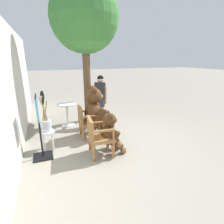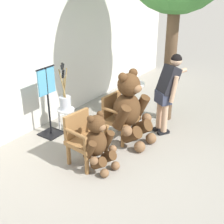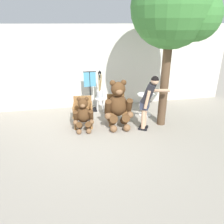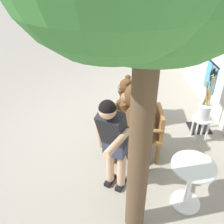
# 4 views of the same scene
# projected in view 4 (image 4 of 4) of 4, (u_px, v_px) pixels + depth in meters

# --- Properties ---
(ground_plane) EXTENTS (60.00, 60.00, 0.00)m
(ground_plane) POSITION_uv_depth(u_px,v_px,m) (103.00, 136.00, 4.72)
(ground_plane) COLOR gray
(wooden_chair_left) EXTENTS (0.61, 0.57, 0.86)m
(wooden_chair_left) POSITION_uv_depth(u_px,v_px,m) (140.00, 101.00, 4.92)
(wooden_chair_left) COLOR olive
(wooden_chair_left) RESTS_ON ground
(wooden_chair_right) EXTENTS (0.59, 0.55, 0.86)m
(wooden_chair_right) POSITION_uv_depth(u_px,v_px,m) (148.00, 131.00, 4.08)
(wooden_chair_right) COLOR olive
(wooden_chair_right) RESTS_ON ground
(teddy_bear_large) EXTENTS (0.83, 0.79, 1.38)m
(teddy_bear_large) POSITION_uv_depth(u_px,v_px,m) (133.00, 121.00, 3.96)
(teddy_bear_large) COLOR #4C3019
(teddy_bear_large) RESTS_ON ground
(teddy_bear_small) EXTENTS (0.58, 0.57, 0.97)m
(teddy_bear_small) POSITION_uv_depth(u_px,v_px,m) (125.00, 100.00, 4.91)
(teddy_bear_small) COLOR #4C3019
(teddy_bear_small) RESTS_ON ground
(person_visitor) EXTENTS (0.82, 0.47, 1.56)m
(person_visitor) POSITION_uv_depth(u_px,v_px,m) (113.00, 139.00, 3.18)
(person_visitor) COLOR black
(person_visitor) RESTS_ON ground
(white_stool) EXTENTS (0.34, 0.34, 0.46)m
(white_stool) POSITION_uv_depth(u_px,v_px,m) (201.00, 123.00, 4.46)
(white_stool) COLOR white
(white_stool) RESTS_ON ground
(brush_bucket) EXTENTS (0.22, 0.22, 0.94)m
(brush_bucket) POSITION_uv_depth(u_px,v_px,m) (205.00, 108.00, 4.30)
(brush_bucket) COLOR silver
(brush_bucket) RESTS_ON white_stool
(round_side_table) EXTENTS (0.56, 0.56, 0.72)m
(round_side_table) POSITION_uv_depth(u_px,v_px,m) (190.00, 180.00, 3.22)
(round_side_table) COLOR white
(round_side_table) RESTS_ON ground
(clothing_display_stand) EXTENTS (0.44, 0.40, 1.36)m
(clothing_display_stand) POSITION_uv_depth(u_px,v_px,m) (206.00, 96.00, 4.53)
(clothing_display_stand) COLOR black
(clothing_display_stand) RESTS_ON ground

